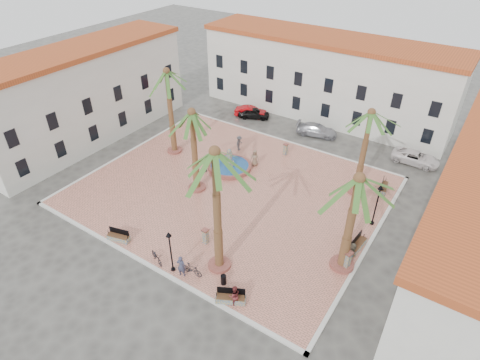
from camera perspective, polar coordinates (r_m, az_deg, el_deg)
The scene contains 36 objects.
ground at distance 37.07m, azimuth -1.29°, elevation -1.55°, with size 120.00×120.00×0.00m, color #56544F.
plaza at distance 37.02m, azimuth -1.29°, elevation -1.45°, with size 26.00×22.00×0.15m, color #DF8771.
kerb_n at distance 45.04m, azimuth 6.73°, elevation 5.45°, with size 26.30×0.30×0.16m, color silver.
kerb_s at distance 30.88m, azimuth -13.22°, elevation -11.48°, with size 26.30×0.30×0.16m, color silver.
kerb_e at distance 33.04m, azimuth 17.83°, elevation -8.76°, with size 0.30×22.30×0.16m, color silver.
kerb_w at distance 44.58m, azimuth -15.20°, elevation 4.06°, with size 0.30×22.30×0.16m, color silver.
building_north at distance 50.64m, azimuth 12.03°, elevation 14.17°, with size 30.40×7.40×9.50m.
building_west at distance 46.85m, azimuth -21.25°, elevation 11.21°, with size 6.40×24.40×10.00m.
fountain at distance 39.76m, azimuth -1.48°, elevation 2.02°, with size 4.27×4.27×2.21m.
palm_nw at distance 39.98m, azimuth -10.32°, elevation 13.81°, with size 4.98×4.98×9.10m.
palm_sw at distance 33.83m, azimuth -6.81°, elevation 8.26°, with size 5.20×5.20×8.06m.
palm_s at distance 24.31m, azimuth -3.54°, elevation 2.09°, with size 5.38×5.38×10.03m.
palm_e at distance 26.40m, azimuth 16.30°, elevation -1.41°, with size 5.72×5.72×8.13m.
palm_ne at distance 34.67m, azimuth 17.96°, elevation 7.89°, with size 4.96×4.96×8.28m.
bench_s at distance 33.00m, azimuth -16.88°, elevation -7.78°, with size 1.93×1.02×0.98m.
bench_se at distance 27.56m, azimuth -1.32°, elevation -16.47°, with size 2.05×1.46×1.05m.
bench_e at distance 32.20m, azimuth 16.37°, elevation -8.87°, with size 0.82×2.06×1.06m.
bench_ne at distance 39.05m, azimuth 19.76°, elevation -1.01°, with size 0.85×1.92×0.98m.
lamppost_s at distance 28.23m, azimuth -9.94°, elevation -9.07°, with size 0.40×0.40×3.64m.
lamppost_e at distance 33.38m, azimuth 19.04°, elevation -2.44°, with size 0.42×0.42×3.90m.
bollard_se at distance 31.20m, azimuth -4.93°, elevation -7.92°, with size 0.50×0.50×1.34m.
bollard_n at distance 42.18m, azimuth 6.50°, elevation 4.41°, with size 0.54×0.54×1.24m.
bollard_e at distance 30.10m, azimuth 14.97°, elevation -10.93°, with size 0.68×0.68×1.56m.
litter_bin at distance 28.47m, azimuth -2.36°, elevation -13.98°, with size 0.40×0.40×0.78m, color black.
cyclist_a at distance 28.90m, azimuth -8.35°, elevation -12.00°, with size 0.65×0.43×1.79m, color #3B3D57.
bicycle_a at distance 30.47m, azimuth -11.76°, elevation -10.64°, with size 0.59×1.69×0.89m, color black.
cyclist_b at distance 27.05m, azimuth -0.83°, elevation -16.09°, with size 0.78×0.61×1.60m, color maroon.
bicycle_b at distance 29.14m, azimuth -6.82°, elevation -12.51°, with size 0.46×1.63×0.98m, color black.
pedestrian_fountain_a at distance 39.97m, azimuth 2.13°, elevation 3.14°, with size 0.84×0.55×1.72m, color #81664F.
pedestrian_fountain_b at distance 39.26m, azimuth -5.01°, elevation 2.24°, with size 0.91×0.38×1.56m, color #2E3851.
pedestrian_north at distance 42.63m, azimuth -0.11°, elevation 5.28°, with size 1.06×0.61×1.64m, color #55555A.
pedestrian_east at distance 30.84m, azimuth 15.65°, elevation -9.79°, with size 1.47×0.47×1.58m, color #68604F.
car_black at distance 49.97m, azimuth 1.99°, elevation 9.50°, with size 1.54×3.83×1.31m, color black.
car_red at distance 50.25m, azimuth 1.55°, elevation 9.65°, with size 1.38×3.95×1.30m, color #BD070D.
car_silver at distance 46.73m, azimuth 10.84°, elevation 7.01°, with size 1.87×4.61×1.34m, color #A7A7B0.
car_white at distance 44.44m, azimuth 23.71°, elevation 2.93°, with size 2.15×4.65×1.29m, color white.
Camera 1 is at (17.23, -24.43, 21.90)m, focal length 30.00 mm.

